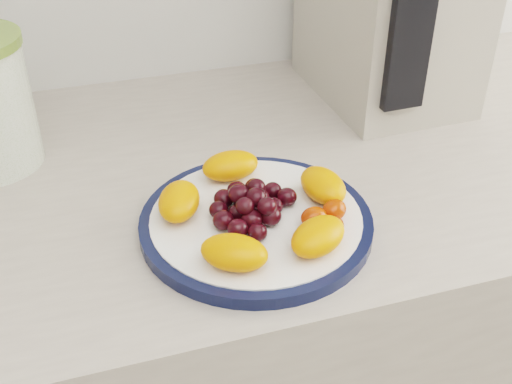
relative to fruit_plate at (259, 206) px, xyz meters
name	(u,v)px	position (x,y,z in m)	size (l,w,h in m)	color
counter	(254,381)	(0.04, 0.15, -0.48)	(3.50, 0.60, 0.90)	#B0A496
plate_rim	(256,223)	(0.00, 0.00, -0.03)	(0.26, 0.26, 0.01)	#0D1533
plate_face	(256,222)	(0.00, 0.00, -0.02)	(0.24, 0.24, 0.02)	white
appliance_panel	(412,17)	(0.25, 0.15, 0.14)	(0.06, 0.02, 0.25)	black
fruit_plate	(259,206)	(0.00, 0.00, 0.00)	(0.23, 0.22, 0.04)	orange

